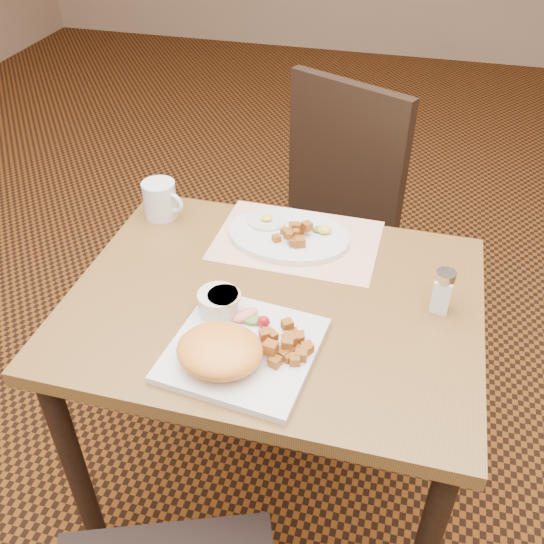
% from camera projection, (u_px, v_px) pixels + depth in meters
% --- Properties ---
extents(ground, '(8.00, 8.00, 0.00)m').
position_uv_depth(ground, '(273.00, 490.00, 1.80)').
color(ground, black).
rests_on(ground, ground).
extents(table, '(0.90, 0.70, 0.75)m').
position_uv_depth(table, '(274.00, 334.00, 1.40)').
color(table, brown).
rests_on(table, ground).
extents(chair_far, '(0.56, 0.57, 0.97)m').
position_uv_depth(chair_far, '(321.00, 223.00, 1.96)').
color(chair_far, black).
rests_on(chair_far, ground).
extents(placemat, '(0.40, 0.29, 0.00)m').
position_uv_depth(placemat, '(297.00, 240.00, 1.51)').
color(placemat, white).
rests_on(placemat, table).
extents(plate_square, '(0.31, 0.31, 0.02)m').
position_uv_depth(plate_square, '(243.00, 350.00, 1.20)').
color(plate_square, silver).
rests_on(plate_square, table).
extents(plate_oval, '(0.31, 0.24, 0.02)m').
position_uv_depth(plate_oval, '(289.00, 236.00, 1.51)').
color(plate_oval, silver).
rests_on(plate_oval, placemat).
extents(hollandaise_mound, '(0.18, 0.15, 0.06)m').
position_uv_depth(hollandaise_mound, '(219.00, 351.00, 1.15)').
color(hollandaise_mound, '#FE9C31').
rests_on(hollandaise_mound, plate_square).
extents(ramekin, '(0.09, 0.09, 0.05)m').
position_uv_depth(ramekin, '(219.00, 302.00, 1.26)').
color(ramekin, silver).
rests_on(ramekin, plate_square).
extents(garnish_sq, '(0.09, 0.07, 0.03)m').
position_uv_depth(garnish_sq, '(251.00, 317.00, 1.25)').
color(garnish_sq, '#387223').
rests_on(garnish_sq, plate_square).
extents(fried_egg, '(0.10, 0.10, 0.02)m').
position_uv_depth(fried_egg, '(267.00, 220.00, 1.54)').
color(fried_egg, white).
rests_on(fried_egg, plate_oval).
extents(garnish_ov, '(0.05, 0.04, 0.02)m').
position_uv_depth(garnish_ov, '(323.00, 229.00, 1.50)').
color(garnish_ov, '#387223').
rests_on(garnish_ov, plate_oval).
extents(salt_shaker, '(0.05, 0.05, 0.10)m').
position_uv_depth(salt_shaker, '(443.00, 290.00, 1.28)').
color(salt_shaker, white).
rests_on(salt_shaker, table).
extents(coffee_mug, '(0.12, 0.09, 0.10)m').
position_uv_depth(coffee_mug, '(161.00, 200.00, 1.57)').
color(coffee_mug, silver).
rests_on(coffee_mug, table).
extents(home_fries_sq, '(0.12, 0.12, 0.04)m').
position_uv_depth(home_fries_sq, '(284.00, 344.00, 1.18)').
color(home_fries_sq, '#A65B1A').
rests_on(home_fries_sq, plate_square).
extents(home_fries_ov, '(0.09, 0.10, 0.04)m').
position_uv_depth(home_fries_ov, '(295.00, 234.00, 1.48)').
color(home_fries_ov, '#A65B1A').
rests_on(home_fries_ov, plate_oval).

